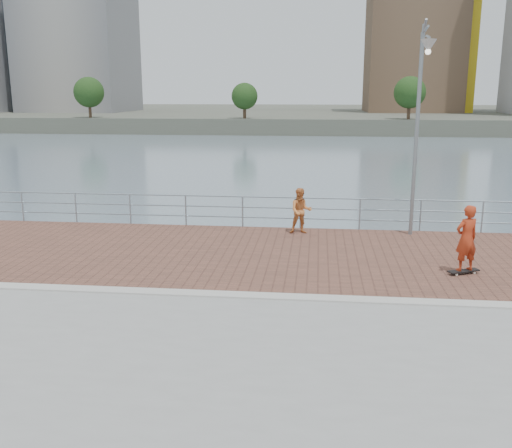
# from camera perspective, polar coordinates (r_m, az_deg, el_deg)

# --- Properties ---
(water) EXTENTS (400.00, 400.00, 0.00)m
(water) POSITION_cam_1_polar(r_m,az_deg,el_deg) (14.37, -0.90, -14.78)
(water) COLOR slate
(water) RESTS_ON ground
(brick_lane) EXTENTS (40.00, 6.80, 0.02)m
(brick_lane) POSITION_cam_1_polar(r_m,az_deg,el_deg) (16.95, 0.59, -3.02)
(brick_lane) COLOR brown
(brick_lane) RESTS_ON seawall
(curb) EXTENTS (40.00, 0.40, 0.06)m
(curb) POSITION_cam_1_polar(r_m,az_deg,el_deg) (13.54, -0.93, -7.17)
(curb) COLOR #B7B5AD
(curb) RESTS_ON seawall
(far_shore) EXTENTS (320.00, 95.00, 2.50)m
(far_shore) POSITION_cam_1_polar(r_m,az_deg,el_deg) (135.21, 5.67, 10.81)
(far_shore) COLOR #4C5142
(far_shore) RESTS_ON ground
(guardrail) EXTENTS (39.06, 0.06, 1.13)m
(guardrail) POSITION_cam_1_polar(r_m,az_deg,el_deg) (20.07, 1.55, 1.55)
(guardrail) COLOR #8C9EA8
(guardrail) RESTS_ON brick_lane
(street_lamp) EXTENTS (0.48, 1.39, 6.56)m
(street_lamp) POSITION_cam_1_polar(r_m,az_deg,el_deg) (18.88, 16.24, 12.43)
(street_lamp) COLOR gray
(street_lamp) RESTS_ON brick_lane
(skateboard) EXTENTS (0.89, 0.56, 0.10)m
(skateboard) POSITION_cam_1_polar(r_m,az_deg,el_deg) (16.06, 20.05, -4.44)
(skateboard) COLOR black
(skateboard) RESTS_ON brick_lane
(skateboarder) EXTENTS (0.76, 0.65, 1.77)m
(skateboarder) POSITION_cam_1_polar(r_m,az_deg,el_deg) (15.83, 20.30, -1.36)
(skateboarder) COLOR #AB3116
(skateboarder) RESTS_ON skateboard
(bystander) EXTENTS (0.81, 0.66, 1.54)m
(bystander) POSITION_cam_1_polar(r_m,az_deg,el_deg) (19.25, 4.51, 1.31)
(bystander) COLOR #D98040
(bystander) RESTS_ON brick_lane
(shoreline_trees) EXTENTS (169.88, 5.09, 6.78)m
(shoreline_trees) POSITION_cam_1_polar(r_m,az_deg,el_deg) (91.12, 17.15, 12.43)
(shoreline_trees) COLOR #473323
(shoreline_trees) RESTS_ON far_shore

